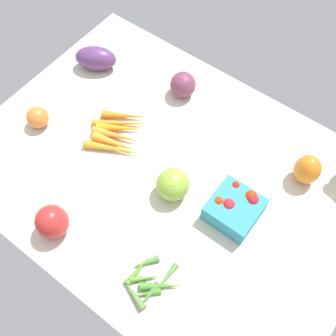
# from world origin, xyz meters

# --- Properties ---
(tablecloth) EXTENTS (1.04, 0.76, 0.02)m
(tablecloth) POSITION_xyz_m (0.00, 0.00, 0.01)
(tablecloth) COLOR beige
(tablecloth) RESTS_ON ground
(bell_pepper_red) EXTENTS (0.08, 0.08, 0.09)m
(bell_pepper_red) POSITION_xyz_m (0.12, 0.29, 0.07)
(bell_pepper_red) COLOR red
(bell_pepper_red) RESTS_ON tablecloth
(heirloom_tomato_green) EXTENTS (0.08, 0.08, 0.08)m
(heirloom_tomato_green) POSITION_xyz_m (-0.05, 0.04, 0.06)
(heirloom_tomato_green) COLOR #8CB83A
(heirloom_tomato_green) RESTS_ON tablecloth
(berry_basket) EXTENTS (0.12, 0.12, 0.07)m
(berry_basket) POSITION_xyz_m (-0.20, -0.00, 0.05)
(berry_basket) COLOR teal
(berry_basket) RESTS_ON tablecloth
(heirloom_tomato_orange) EXTENTS (0.06, 0.06, 0.06)m
(heirloom_tomato_orange) POSITION_xyz_m (0.38, 0.09, 0.05)
(heirloom_tomato_orange) COLOR orange
(heirloom_tomato_orange) RESTS_ON tablecloth
(red_onion_near_basket) EXTENTS (0.07, 0.07, 0.07)m
(red_onion_near_basket) POSITION_xyz_m (0.13, -0.24, 0.06)
(red_onion_near_basket) COLOR #753752
(red_onion_near_basket) RESTS_ON tablecloth
(carrot_bunch) EXTENTS (0.18, 0.19, 0.03)m
(carrot_bunch) POSITION_xyz_m (0.18, -0.01, 0.03)
(carrot_bunch) COLOR orange
(carrot_bunch) RESTS_ON tablecloth
(bell_pepper_orange) EXTENTS (0.08, 0.08, 0.09)m
(bell_pepper_orange) POSITION_xyz_m (-0.29, -0.20, 0.07)
(bell_pepper_orange) COLOR orange
(bell_pepper_orange) RESTS_ON tablecloth
(eggplant) EXTENTS (0.14, 0.12, 0.07)m
(eggplant) POSITION_xyz_m (0.40, -0.17, 0.06)
(eggplant) COLOR #5D356A
(eggplant) RESTS_ON tablecloth
(okra_pile) EXTENTS (0.13, 0.13, 0.02)m
(okra_pile) POSITION_xyz_m (-0.14, 0.26, 0.03)
(okra_pile) COLOR #58903E
(okra_pile) RESTS_ON tablecloth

